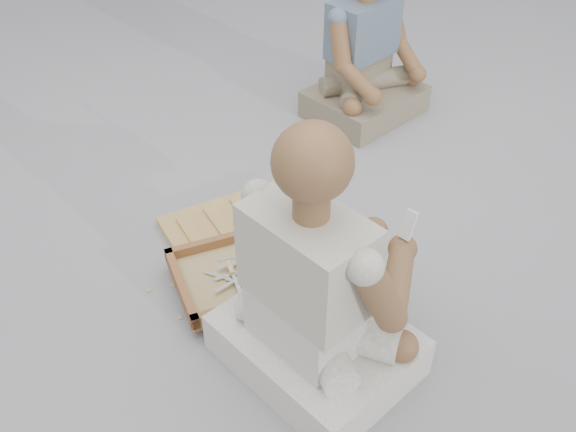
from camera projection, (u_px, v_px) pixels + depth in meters
ground at (333, 285)px, 2.48m from camera, size 60.00×60.00×0.00m
carved_panel at (238, 226)px, 2.73m from camera, size 0.62×0.43×0.04m
tool_tray at (241, 273)px, 2.45m from camera, size 0.56×0.48×0.06m
chisel_0 at (257, 249)px, 2.55m from camera, size 0.22×0.07×0.02m
chisel_1 at (257, 255)px, 2.50m from camera, size 0.22×0.04×0.02m
chisel_2 at (269, 282)px, 2.40m from camera, size 0.18×0.15×0.02m
chisel_3 at (232, 272)px, 2.43m from camera, size 0.07×0.22×0.02m
chisel_4 at (294, 261)px, 2.48m from camera, size 0.22×0.08×0.02m
chisel_5 at (258, 251)px, 2.54m from camera, size 0.22×0.07×0.02m
chisel_6 at (243, 283)px, 2.39m from camera, size 0.14×0.19×0.02m
chisel_7 at (255, 268)px, 2.46m from camera, size 0.22×0.06×0.02m
chisel_8 at (251, 272)px, 2.43m from camera, size 0.22×0.05×0.02m
chisel_9 at (245, 259)px, 2.49m from camera, size 0.15×0.19×0.02m
wood_chip_0 at (230, 220)px, 2.79m from camera, size 0.02×0.02×0.00m
wood_chip_1 at (173, 285)px, 2.48m from camera, size 0.02×0.02×0.00m
wood_chip_2 at (283, 315)px, 2.36m from camera, size 0.02×0.02×0.00m
wood_chip_3 at (180, 318)px, 2.35m from camera, size 0.02×0.02×0.00m
wood_chip_4 at (191, 276)px, 2.52m from camera, size 0.02×0.02×0.00m
wood_chip_5 at (171, 255)px, 2.62m from camera, size 0.02×0.02×0.00m
wood_chip_6 at (282, 286)px, 2.48m from camera, size 0.02×0.02×0.00m
wood_chip_7 at (149, 290)px, 2.46m from camera, size 0.02×0.02×0.00m
wood_chip_8 at (254, 210)px, 2.85m from camera, size 0.02×0.02×0.00m
wood_chip_9 at (264, 262)px, 2.58m from camera, size 0.02×0.02×0.00m
wood_chip_10 at (218, 347)px, 2.25m from camera, size 0.02×0.02×0.00m
wood_chip_11 at (197, 299)px, 2.43m from camera, size 0.02×0.02×0.00m
wood_chip_12 at (235, 267)px, 2.56m from camera, size 0.02×0.02×0.00m
craftsman at (317, 295)px, 2.00m from camera, size 0.69×0.69×0.95m
companion at (366, 62)px, 3.33m from camera, size 0.64×0.55×0.89m
mobile_phone at (408, 225)px, 2.07m from camera, size 0.06×0.05×0.10m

